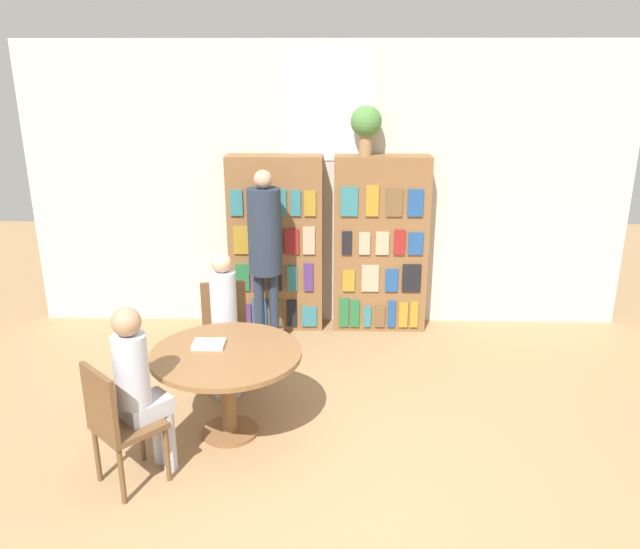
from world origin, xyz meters
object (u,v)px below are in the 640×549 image
object	(u,v)px
reading_table	(227,366)
seated_reader_left	(224,316)
bookshelf_left	(276,244)
librarian_standing	(265,240)
chair_near_camera	(117,420)
flower_vase	(366,124)
bookshelf_right	(380,245)
seated_reader_right	(139,383)
chair_left_side	(225,328)

from	to	relation	value
reading_table	seated_reader_left	bearing A→B (deg)	100.55
bookshelf_left	librarian_standing	world-z (taller)	bookshelf_left
chair_near_camera	bookshelf_left	bearing A→B (deg)	117.23
flower_vase	chair_near_camera	size ratio (longest dim) A/B	0.54
seated_reader_left	bookshelf_left	bearing A→B (deg)	-113.24
reading_table	librarian_standing	world-z (taller)	librarian_standing
reading_table	librarian_standing	distance (m)	1.74
bookshelf_left	librarian_standing	size ratio (longest dim) A/B	1.04
bookshelf_right	seated_reader_right	xyz separation A→B (m)	(-1.80, -2.68, -0.22)
bookshelf_right	chair_left_side	world-z (taller)	bookshelf_right
seated_reader_left	reading_table	bearing A→B (deg)	90.00
chair_near_camera	seated_reader_right	distance (m)	0.28
flower_vase	librarian_standing	bearing A→B (deg)	-152.95
bookshelf_right	librarian_standing	distance (m)	1.29
chair_near_camera	seated_reader_left	distance (m)	1.47
bookshelf_left	chair_near_camera	size ratio (longest dim) A/B	2.07
flower_vase	chair_left_side	xyz separation A→B (m)	(-1.29, -1.26, -1.68)
chair_near_camera	seated_reader_right	size ratio (longest dim) A/B	0.71
bookshelf_left	flower_vase	distance (m)	1.56
chair_near_camera	librarian_standing	bearing A→B (deg)	115.30
bookshelf_left	reading_table	distance (m)	2.19
seated_reader_right	librarian_standing	bearing A→B (deg)	117.31
seated_reader_left	flower_vase	bearing A→B (deg)	-141.47
bookshelf_left	librarian_standing	bearing A→B (deg)	-96.89
seated_reader_right	librarian_standing	distance (m)	2.30
flower_vase	chair_near_camera	xyz separation A→B (m)	(-1.75, -2.82, -1.68)
seated_reader_left	chair_left_side	bearing A→B (deg)	-90.00
flower_vase	reading_table	distance (m)	2.92
reading_table	chair_near_camera	world-z (taller)	chair_near_camera
bookshelf_right	reading_table	world-z (taller)	bookshelf_right
flower_vase	chair_left_side	size ratio (longest dim) A/B	0.54
reading_table	seated_reader_right	xyz separation A→B (m)	(-0.50, -0.52, 0.14)
reading_table	chair_near_camera	bearing A→B (deg)	-133.45
seated_reader_right	librarian_standing	world-z (taller)	librarian_standing
reading_table	chair_near_camera	distance (m)	0.91
bookshelf_left	seated_reader_right	world-z (taller)	bookshelf_left
reading_table	chair_near_camera	size ratio (longest dim) A/B	1.26
chair_near_camera	seated_reader_right	xyz separation A→B (m)	(0.13, 0.13, 0.21)
flower_vase	librarian_standing	size ratio (longest dim) A/B	0.27
chair_near_camera	librarian_standing	xyz separation A→B (m)	(0.76, 2.31, 0.61)
chair_near_camera	bookshelf_right	bearing A→B (deg)	99.01
flower_vase	reading_table	bearing A→B (deg)	-117.53
seated_reader_right	librarian_standing	size ratio (longest dim) A/B	0.70
bookshelf_left	seated_reader_left	distance (m)	1.50
seated_reader_left	librarian_standing	bearing A→B (deg)	-116.23
seated_reader_right	bookshelf_left	bearing A→B (deg)	118.99
bookshelf_right	chair_left_side	size ratio (longest dim) A/B	2.07
bookshelf_right	chair_near_camera	world-z (taller)	bookshelf_right
bookshelf_right	seated_reader_right	bearing A→B (deg)	-123.92
reading_table	flower_vase	bearing A→B (deg)	62.47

